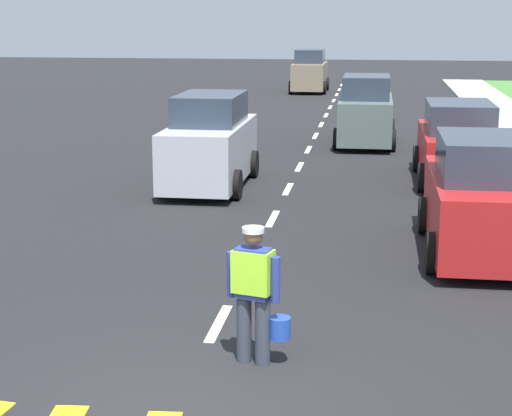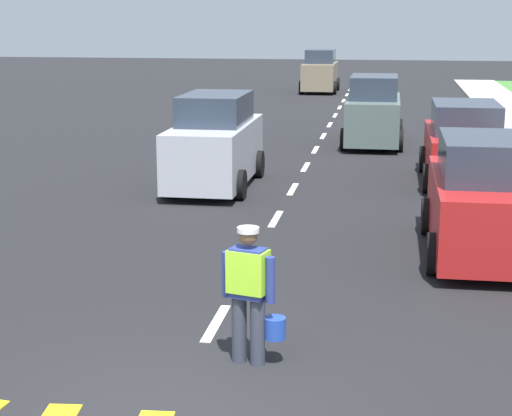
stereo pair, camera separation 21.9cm
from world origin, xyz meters
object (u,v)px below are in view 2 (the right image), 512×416
(car_parked_far, at_px, (464,146))
(car_outgoing_far, at_px, (373,113))
(car_parked_curbside, at_px, (486,201))
(car_oncoming_lead, at_px, (215,144))
(car_oncoming_third, at_px, (320,72))
(road_worker, at_px, (250,288))

(car_parked_far, xyz_separation_m, car_outgoing_far, (-2.32, 5.88, 0.09))
(car_parked_curbside, distance_m, car_oncoming_lead, 7.70)
(car_oncoming_lead, height_order, car_oncoming_third, car_oncoming_lead)
(road_worker, relative_size, car_oncoming_third, 0.43)
(road_worker, relative_size, car_oncoming_lead, 0.38)
(car_parked_curbside, height_order, car_oncoming_third, car_oncoming_third)
(road_worker, height_order, car_oncoming_third, car_oncoming_third)
(road_worker, relative_size, car_parked_curbside, 0.40)
(car_parked_far, xyz_separation_m, car_oncoming_lead, (-5.90, -1.37, 0.11))
(road_worker, height_order, car_parked_far, car_parked_far)
(car_outgoing_far, bearing_deg, road_worker, -93.33)
(car_oncoming_lead, bearing_deg, road_worker, -76.05)
(car_parked_far, relative_size, car_oncoming_lead, 1.00)
(car_parked_curbside, relative_size, car_oncoming_third, 1.08)
(road_worker, relative_size, car_outgoing_far, 0.40)
(car_oncoming_third, bearing_deg, car_oncoming_lead, -90.87)
(road_worker, xyz_separation_m, car_parked_curbside, (3.22, 5.21, 0.03))
(car_parked_curbside, distance_m, car_oncoming_third, 30.84)
(road_worker, height_order, car_outgoing_far, car_outgoing_far)
(car_outgoing_far, bearing_deg, car_oncoming_third, 100.05)
(car_oncoming_lead, xyz_separation_m, car_outgoing_far, (3.58, 7.25, -0.02))
(car_parked_far, distance_m, car_oncoming_third, 24.53)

